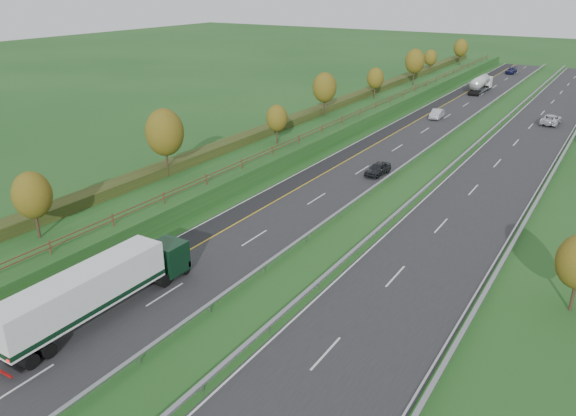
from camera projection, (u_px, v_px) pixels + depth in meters
name	position (u px, v px, depth m)	size (l,w,h in m)	color
ground	(434.00, 163.00, 74.46)	(400.00, 400.00, 0.00)	#1B4A1A
near_carriageway	(392.00, 145.00, 82.30)	(10.50, 200.00, 0.04)	#232326
far_carriageway	(509.00, 163.00, 74.26)	(10.50, 200.00, 0.04)	#232326
hard_shoulder	(368.00, 142.00, 84.12)	(3.00, 200.00, 0.04)	black
lane_markings	(434.00, 152.00, 79.07)	(26.75, 200.00, 0.01)	silver
embankment_left	(315.00, 127.00, 88.26)	(12.00, 200.00, 2.00)	#1B4A1A
hedge_left	(304.00, 116.00, 88.66)	(2.20, 180.00, 1.10)	#253314
fence_left	(339.00, 121.00, 85.10)	(0.12, 189.06, 1.20)	#422B19
median_barrier_near	(430.00, 147.00, 79.30)	(0.32, 200.00, 0.71)	gray
median_barrier_far	(466.00, 152.00, 76.81)	(0.32, 200.00, 0.71)	gray
outer_barrier_far	(557.00, 166.00, 71.21)	(0.32, 200.00, 0.71)	gray
trees_left	(306.00, 97.00, 83.42)	(6.64, 164.30, 7.66)	#2D2116
box_lorry	(97.00, 289.00, 39.31)	(2.58, 16.28, 4.06)	black
road_tanker	(481.00, 84.00, 121.02)	(2.40, 11.22, 3.46)	silver
car_dark_near	(378.00, 169.00, 69.41)	(1.80, 4.49, 1.53)	black
car_silver_mid	(437.00, 114.00, 98.09)	(1.68, 4.81, 1.59)	#A2A1A5
car_small_far	(511.00, 71.00, 145.75)	(2.11, 5.19, 1.51)	#141840
car_oncoming	(551.00, 119.00, 94.02)	(2.73, 5.91, 1.64)	silver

